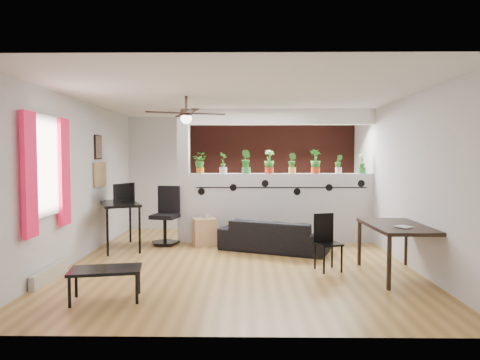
# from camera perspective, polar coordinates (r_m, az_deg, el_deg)

# --- Properties ---
(room_shell) EXTENTS (6.30, 7.10, 2.90)m
(room_shell) POSITION_cam_1_polar(r_m,az_deg,el_deg) (6.88, -0.17, 0.01)
(room_shell) COLOR olive
(room_shell) RESTS_ON ground
(partition_wall) EXTENTS (3.60, 0.18, 1.35)m
(partition_wall) POSITION_cam_1_polar(r_m,az_deg,el_deg) (8.46, 5.43, -3.70)
(partition_wall) COLOR #BCBCC1
(partition_wall) RESTS_ON ground
(ceiling_header) EXTENTS (3.60, 0.18, 0.30)m
(ceiling_header) POSITION_cam_1_polar(r_m,az_deg,el_deg) (8.44, 5.49, 8.36)
(ceiling_header) COLOR white
(ceiling_header) RESTS_ON room_shell
(pier_column) EXTENTS (0.22, 0.20, 2.60)m
(pier_column) POSITION_cam_1_polar(r_m,az_deg,el_deg) (8.47, -7.54, 0.54)
(pier_column) COLOR #BCBCC1
(pier_column) RESTS_ON ground
(brick_panel) EXTENTS (3.90, 0.05, 2.60)m
(brick_panel) POSITION_cam_1_polar(r_m,az_deg,el_deg) (9.87, 4.75, 0.90)
(brick_panel) COLOR #9E3B2E
(brick_panel) RESTS_ON ground
(vine_decal) EXTENTS (3.31, 0.01, 0.30)m
(vine_decal) POSITION_cam_1_polar(r_m,az_deg,el_deg) (8.32, 5.50, -1.01)
(vine_decal) COLOR black
(vine_decal) RESTS_ON partition_wall
(window_assembly) EXTENTS (0.09, 1.30, 1.55)m
(window_assembly) POSITION_cam_1_polar(r_m,az_deg,el_deg) (6.27, -24.44, 1.36)
(window_assembly) COLOR white
(window_assembly) RESTS_ON room_shell
(baseboard_heater) EXTENTS (0.08, 1.00, 0.18)m
(baseboard_heater) POSITION_cam_1_polar(r_m,az_deg,el_deg) (6.45, -24.03, -11.34)
(baseboard_heater) COLOR beige
(baseboard_heater) RESTS_ON ground
(corkboard) EXTENTS (0.03, 0.60, 0.45)m
(corkboard) POSITION_cam_1_polar(r_m,az_deg,el_deg) (8.27, -18.19, 0.71)
(corkboard) COLOR #A37C4E
(corkboard) RESTS_ON room_shell
(framed_art) EXTENTS (0.03, 0.34, 0.44)m
(framed_art) POSITION_cam_1_polar(r_m,az_deg,el_deg) (8.22, -18.38, 4.18)
(framed_art) COLOR #8C7259
(framed_art) RESTS_ON room_shell
(ceiling_fan) EXTENTS (1.19, 1.19, 0.43)m
(ceiling_fan) POSITION_cam_1_polar(r_m,az_deg,el_deg) (6.66, -7.19, 8.62)
(ceiling_fan) COLOR black
(ceiling_fan) RESTS_ON room_shell
(potted_plant_0) EXTENTS (0.23, 0.20, 0.41)m
(potted_plant_0) POSITION_cam_1_polar(r_m,az_deg,el_deg) (8.42, -5.33, 2.36)
(potted_plant_0) COLOR #C67A17
(potted_plant_0) RESTS_ON partition_wall
(potted_plant_1) EXTENTS (0.26, 0.27, 0.42)m
(potted_plant_1) POSITION_cam_1_polar(r_m,az_deg,el_deg) (8.38, -2.26, 2.39)
(potted_plant_1) COLOR silver
(potted_plant_1) RESTS_ON partition_wall
(potted_plant_2) EXTENTS (0.29, 0.31, 0.46)m
(potted_plant_2) POSITION_cam_1_polar(r_m,az_deg,el_deg) (8.37, 0.83, 2.55)
(potted_plant_2) COLOR #338E3E
(potted_plant_2) RESTS_ON partition_wall
(potted_plant_3) EXTENTS (0.29, 0.26, 0.46)m
(potted_plant_3) POSITION_cam_1_polar(r_m,az_deg,el_deg) (8.38, 3.92, 2.53)
(potted_plant_3) COLOR #B5301C
(potted_plant_3) RESTS_ON partition_wall
(potted_plant_4) EXTENTS (0.25, 0.26, 0.40)m
(potted_plant_4) POSITION_cam_1_polar(r_m,az_deg,el_deg) (8.42, 6.99, 2.33)
(potted_plant_4) COLOR gold
(potted_plant_4) RESTS_ON partition_wall
(potted_plant_5) EXTENTS (0.30, 0.27, 0.47)m
(potted_plant_5) POSITION_cam_1_polar(r_m,az_deg,el_deg) (8.48, 10.03, 2.53)
(potted_plant_5) COLOR #D24118
(potted_plant_5) RESTS_ON partition_wall
(potted_plant_6) EXTENTS (0.21, 0.18, 0.36)m
(potted_plant_6) POSITION_cam_1_polar(r_m,az_deg,el_deg) (8.57, 13.01, 2.15)
(potted_plant_6) COLOR silver
(potted_plant_6) RESTS_ON partition_wall
(potted_plant_7) EXTENTS (0.20, 0.25, 0.45)m
(potted_plant_7) POSITION_cam_1_polar(r_m,az_deg,el_deg) (8.67, 15.93, 2.40)
(potted_plant_7) COLOR #318738
(potted_plant_7) RESTS_ON partition_wall
(sofa) EXTENTS (1.94, 1.33, 0.53)m
(sofa) POSITION_cam_1_polar(r_m,az_deg,el_deg) (7.70, 4.55, -7.44)
(sofa) COLOR black
(sofa) RESTS_ON ground
(cube_shelf) EXTENTS (0.51, 0.48, 0.51)m
(cube_shelf) POSITION_cam_1_polar(r_m,az_deg,el_deg) (8.19, -4.77, -6.87)
(cube_shelf) COLOR tan
(cube_shelf) RESTS_ON ground
(cup) EXTENTS (0.13, 0.13, 0.09)m
(cup) POSITION_cam_1_polar(r_m,az_deg,el_deg) (8.14, -4.42, -4.78)
(cup) COLOR gray
(cup) RESTS_ON cube_shelf
(computer_desk) EXTENTS (1.03, 1.32, 0.85)m
(computer_desk) POSITION_cam_1_polar(r_m,az_deg,el_deg) (8.08, -15.78, -3.46)
(computer_desk) COLOR black
(computer_desk) RESTS_ON ground
(monitor) EXTENTS (0.33, 0.17, 0.19)m
(monitor) POSITION_cam_1_polar(r_m,az_deg,el_deg) (8.21, -15.50, -2.13)
(monitor) COLOR black
(monitor) RESTS_ON computer_desk
(office_chair) EXTENTS (0.57, 0.57, 1.09)m
(office_chair) POSITION_cam_1_polar(r_m,az_deg,el_deg) (8.32, -9.81, -5.18)
(office_chair) COLOR black
(office_chair) RESTS_ON ground
(dining_table) EXTENTS (0.85, 1.36, 0.73)m
(dining_table) POSITION_cam_1_polar(r_m,az_deg,el_deg) (6.39, 20.44, -6.28)
(dining_table) COLOR black
(dining_table) RESTS_ON ground
(book) EXTENTS (0.24, 0.26, 0.02)m
(book) POSITION_cam_1_polar(r_m,az_deg,el_deg) (6.06, 20.52, -5.94)
(book) COLOR gray
(book) RESTS_ON dining_table
(folding_chair) EXTENTS (0.42, 0.42, 0.83)m
(folding_chair) POSITION_cam_1_polar(r_m,az_deg,el_deg) (6.50, 11.37, -7.42)
(folding_chair) COLOR black
(folding_chair) RESTS_ON ground
(coffee_table) EXTENTS (0.88, 0.59, 0.38)m
(coffee_table) POSITION_cam_1_polar(r_m,az_deg,el_deg) (5.30, -17.49, -11.60)
(coffee_table) COLOR black
(coffee_table) RESTS_ON ground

